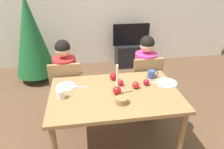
% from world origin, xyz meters
% --- Properties ---
extents(ground_plane, '(7.68, 7.68, 0.00)m').
position_xyz_m(ground_plane, '(0.00, 0.00, 0.00)').
color(ground_plane, brown).
extents(back_wall, '(6.40, 0.10, 2.60)m').
position_xyz_m(back_wall, '(0.00, 2.60, 1.30)').
color(back_wall, silver).
rests_on(back_wall, ground).
extents(dining_table, '(1.40, 0.90, 0.75)m').
position_xyz_m(dining_table, '(0.00, 0.00, 0.67)').
color(dining_table, olive).
rests_on(dining_table, ground).
extents(chair_left, '(0.40, 0.40, 0.90)m').
position_xyz_m(chair_left, '(-0.56, 0.61, 0.51)').
color(chair_left, '#99754C').
rests_on(chair_left, ground).
extents(chair_right, '(0.40, 0.40, 0.90)m').
position_xyz_m(chair_right, '(0.54, 0.61, 0.51)').
color(chair_right, '#99754C').
rests_on(chair_right, ground).
extents(person_left_child, '(0.30, 0.30, 1.17)m').
position_xyz_m(person_left_child, '(-0.56, 0.64, 0.57)').
color(person_left_child, '#33384C').
rests_on(person_left_child, ground).
extents(person_right_child, '(0.30, 0.30, 1.17)m').
position_xyz_m(person_right_child, '(0.54, 0.64, 0.57)').
color(person_right_child, '#33384C').
rests_on(person_right_child, ground).
extents(tv_stand, '(0.64, 0.40, 0.48)m').
position_xyz_m(tv_stand, '(0.74, 2.30, 0.24)').
color(tv_stand, black).
rests_on(tv_stand, ground).
extents(tv, '(0.79, 0.05, 0.46)m').
position_xyz_m(tv, '(0.74, 2.30, 0.71)').
color(tv, black).
rests_on(tv, tv_stand).
extents(christmas_tree, '(0.74, 0.74, 1.68)m').
position_xyz_m(christmas_tree, '(-1.22, 1.93, 0.87)').
color(christmas_tree, brown).
rests_on(christmas_tree, ground).
extents(candle_centerpiece, '(0.09, 0.09, 0.34)m').
position_xyz_m(candle_centerpiece, '(0.02, -0.03, 0.82)').
color(candle_centerpiece, red).
rests_on(candle_centerpiece, dining_table).
extents(plate_left, '(0.22, 0.22, 0.01)m').
position_xyz_m(plate_left, '(-0.53, 0.20, 0.76)').
color(plate_left, white).
rests_on(plate_left, dining_table).
extents(plate_right, '(0.24, 0.24, 0.01)m').
position_xyz_m(plate_right, '(0.64, 0.11, 0.76)').
color(plate_right, silver).
rests_on(plate_right, dining_table).
extents(mug_left, '(0.13, 0.08, 0.09)m').
position_xyz_m(mug_left, '(-0.57, -0.01, 0.79)').
color(mug_left, silver).
rests_on(mug_left, dining_table).
extents(mug_right, '(0.13, 0.09, 0.09)m').
position_xyz_m(mug_right, '(0.50, 0.28, 0.80)').
color(mug_right, '#33477F').
rests_on(mug_right, dining_table).
extents(fork_left, '(0.18, 0.05, 0.01)m').
position_xyz_m(fork_left, '(-0.37, 0.17, 0.75)').
color(fork_left, silver).
rests_on(fork_left, dining_table).
extents(fork_right, '(0.18, 0.02, 0.01)m').
position_xyz_m(fork_right, '(0.47, 0.14, 0.75)').
color(fork_right, silver).
rests_on(fork_right, dining_table).
extents(bowl_walnuts, '(0.12, 0.12, 0.06)m').
position_xyz_m(bowl_walnuts, '(0.03, -0.20, 0.78)').
color(bowl_walnuts, olive).
rests_on(bowl_walnuts, dining_table).
extents(apple_near_candle, '(0.09, 0.09, 0.09)m').
position_xyz_m(apple_near_candle, '(0.03, 0.30, 0.79)').
color(apple_near_candle, '#AC1319').
rests_on(apple_near_candle, dining_table).
extents(apple_by_left_plate, '(0.07, 0.07, 0.07)m').
position_xyz_m(apple_by_left_plate, '(0.09, 0.15, 0.79)').
color(apple_by_left_plate, red).
rests_on(apple_by_left_plate, dining_table).
extents(apple_by_right_mug, '(0.08, 0.08, 0.08)m').
position_xyz_m(apple_by_right_mug, '(0.25, 0.06, 0.79)').
color(apple_by_right_mug, red).
rests_on(apple_by_right_mug, dining_table).
extents(apple_far_edge, '(0.07, 0.07, 0.07)m').
position_xyz_m(apple_far_edge, '(0.39, 0.11, 0.79)').
color(apple_far_edge, '#B3111E').
rests_on(apple_far_edge, dining_table).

